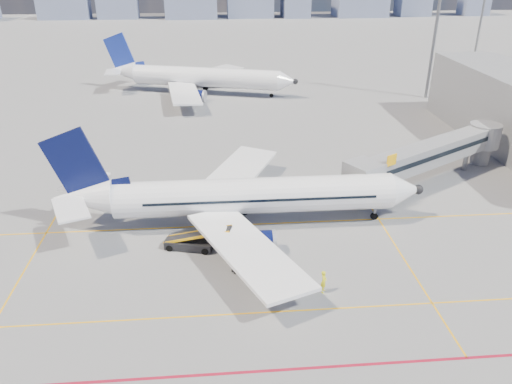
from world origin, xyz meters
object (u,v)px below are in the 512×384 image
at_px(main_aircraft, 239,197).
at_px(second_aircraft, 198,77).
at_px(cargo_dolly, 251,260).
at_px(belt_loader, 191,242).
at_px(ramp_worker, 324,282).
at_px(baggage_tug, 287,273).

bearing_deg(main_aircraft, second_aircraft, 95.62).
bearing_deg(second_aircraft, main_aircraft, -67.64).
height_order(cargo_dolly, belt_loader, belt_loader).
height_order(second_aircraft, belt_loader, second_aircraft).
height_order(cargo_dolly, ramp_worker, ramp_worker).
bearing_deg(baggage_tug, second_aircraft, 117.23).
xyz_separation_m(cargo_dolly, belt_loader, (-5.40, 3.97, -0.33)).
xyz_separation_m(second_aircraft, ramp_worker, (11.48, -65.56, -2.22)).
height_order(baggage_tug, belt_loader, belt_loader).
xyz_separation_m(baggage_tug, ramp_worker, (2.71, -1.99, 0.35)).
distance_m(main_aircraft, second_aircraft, 54.03).
height_order(second_aircraft, ramp_worker, second_aircraft).
bearing_deg(ramp_worker, cargo_dolly, 78.81).
relative_size(cargo_dolly, ramp_worker, 1.76).
bearing_deg(baggage_tug, cargo_dolly, 170.41).
distance_m(main_aircraft, cargo_dolly, 8.46).
xyz_separation_m(second_aircraft, baggage_tug, (8.77, -63.56, -2.57)).
relative_size(main_aircraft, ramp_worker, 18.64).
relative_size(main_aircraft, cargo_dolly, 10.56).
bearing_deg(belt_loader, cargo_dolly, -22.12).
bearing_deg(second_aircraft, baggage_tug, -65.33).
relative_size(main_aircraft, baggage_tug, 16.92).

